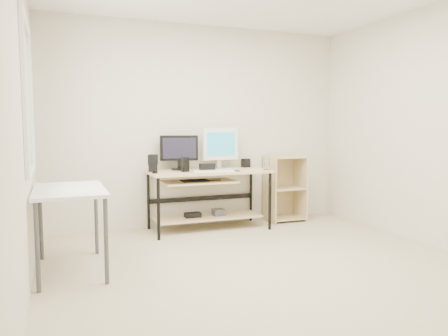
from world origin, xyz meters
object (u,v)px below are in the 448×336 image
Objects in this scene: desk at (207,187)px; white_imac at (220,145)px; audio_controller at (185,165)px; black_monitor at (179,150)px; shelf_unit at (283,188)px; side_table at (70,197)px.

white_imac reaches higher than desk.
desk is at bearing -2.94° from audio_controller.
black_monitor is 0.29m from audio_controller.
desk is at bearing -172.23° from shelf_unit.
audio_controller is (-1.47, -0.22, 0.39)m from shelf_unit.
shelf_unit is at bearing -7.06° from white_imac.
audio_controller reaches higher than desk.
shelf_unit is (1.18, 0.16, -0.09)m from desk.
side_table is at bearing -126.25° from black_monitor.
black_monitor is at bearing 78.01° from audio_controller.
white_imac is (1.90, 1.24, 0.39)m from side_table.
side_table is at bearing -156.67° from shelf_unit.
audio_controller is at bearing -76.51° from black_monitor.
desk is at bearing 32.65° from side_table.
audio_controller is (0.01, -0.24, -0.16)m from black_monitor.
side_table is 1.86m from black_monitor.
shelf_unit is at bearing 7.77° from desk.
shelf_unit is 5.16× the size of audio_controller.
white_imac is at bearing 179.01° from shelf_unit.
black_monitor is at bearing 179.29° from shelf_unit.
black_monitor reaches higher than audio_controller.
desk is 0.43m from audio_controller.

